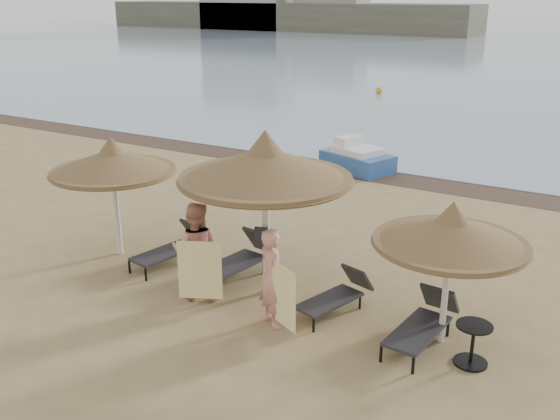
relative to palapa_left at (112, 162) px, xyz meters
The scene contains 19 objects.
ground 4.29m from the palapa_left, ahead, with size 160.00×160.00×0.00m, color #9F8550.
wet_sand_strip 9.84m from the palapa_left, 67.45° to the left, with size 200.00×1.60×0.01m, color #473224.
far_shore 80.21m from the palapa_left, 105.49° to the left, with size 150.00×54.80×12.00m.
palapa_left is the anchor object (origin of this frame).
palapa_center 3.86m from the palapa_left, ahead, with size 3.27×3.27×3.24m.
palapa_right 7.33m from the palapa_left, ahead, with size 2.51×2.51×2.49m.
lounger_far_left 2.25m from the palapa_left, 10.52° to the left, with size 0.94×1.92×0.83m.
lounger_near_left 3.47m from the palapa_left, ahead, with size 0.97×2.06×0.89m.
lounger_near_right 5.65m from the palapa_left, ahead, with size 0.99×1.74×0.74m.
lounger_far_right 7.29m from the palapa_left, ahead, with size 0.79×1.89×0.82m.
side_table 8.16m from the palapa_left, ahead, with size 0.57×0.57×0.69m.
person_left 3.09m from the palapa_left, 15.91° to the right, with size 1.03×0.67×2.24m, color tan.
person_right 4.81m from the palapa_left, 11.83° to the right, with size 0.97×0.63×2.10m, color tan.
towel_left 3.62m from the palapa_left, 20.01° to the right, with size 0.74×0.38×1.14m.
towel_right 5.26m from the palapa_left, 13.78° to the right, with size 0.72×0.37×1.11m.
bag_patterned 3.98m from the palapa_left, ahead, with size 0.27×0.12×0.33m.
bag_dark 3.95m from the palapa_left, ahead, with size 0.27×0.18×0.36m.
pedal_boat 9.48m from the palapa_left, 79.44° to the left, with size 2.60×2.04×1.06m.
buoy_left 25.12m from the palapa_left, 98.76° to the left, with size 0.41×0.41×0.41m, color gold.
Camera 1 is at (6.00, -8.78, 5.58)m, focal length 40.00 mm.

